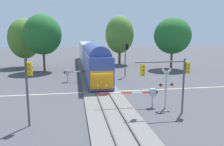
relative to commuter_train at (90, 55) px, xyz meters
name	(u,v)px	position (x,y,z in m)	size (l,w,h in m)	color
ground_plane	(101,92)	(0.00, -18.32, -2.79)	(220.00, 220.00, 0.00)	#47474C
road_centre_stripe	(101,92)	(0.00, -18.32, -2.78)	(44.00, 0.20, 0.01)	beige
railway_track	(101,91)	(0.00, -18.32, -2.69)	(4.40, 80.00, 0.32)	slate
commuter_train	(90,55)	(0.00, 0.00, 0.00)	(3.04, 41.74, 5.16)	#384C93
crossing_gate_near	(146,93)	(3.52, -24.84, -1.39)	(5.75, 0.40, 1.80)	#B7B7BC
crossing_signal_mast	(166,84)	(5.22, -25.40, -0.41)	(1.36, 0.44, 3.89)	#B2B2B7
crossing_gate_far	(71,72)	(-3.62, -11.80, -1.37)	(5.31, 0.40, 1.80)	#B7B7BC
traffic_signal_near_left	(28,81)	(-6.45, -27.64, 0.69)	(0.53, 0.38, 5.19)	#4C4C51
traffic_signal_near_right	(170,73)	(4.86, -26.92, 0.85)	(4.79, 0.38, 4.84)	#4C4C51
traffic_signal_far_side	(126,54)	(5.16, -9.34, 1.06)	(0.53, 0.38, 5.75)	#4C4C51
pine_left_background	(24,39)	(-13.26, 5.12, 3.27)	(6.65, 6.65, 10.24)	brown
maple_right_background	(172,36)	(16.19, -2.32, 3.87)	(7.25, 7.25, 10.24)	brown
elm_centre_background	(120,35)	(7.30, 6.46, 4.10)	(6.52, 6.52, 11.18)	brown
oak_behind_train	(43,34)	(-8.69, -1.37, 4.11)	(6.83, 6.83, 10.63)	#4C3828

